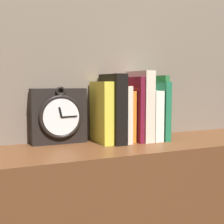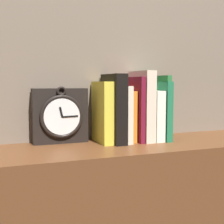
% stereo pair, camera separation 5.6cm
% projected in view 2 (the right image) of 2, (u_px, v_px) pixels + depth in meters
% --- Properties ---
extents(wall_back, '(6.00, 0.05, 2.60)m').
position_uv_depth(wall_back, '(95.00, 42.00, 1.16)').
color(wall_back, '#756656').
rests_on(wall_back, ground_plane).
extents(clock, '(0.19, 0.07, 0.20)m').
position_uv_depth(clock, '(60.00, 116.00, 1.07)').
color(clock, black).
rests_on(clock, bookshelf).
extents(book_slot0_yellow, '(0.04, 0.14, 0.21)m').
position_uv_depth(book_slot0_yellow, '(102.00, 112.00, 1.08)').
color(book_slot0_yellow, yellow).
rests_on(book_slot0_yellow, bookshelf).
extents(book_slot1_black, '(0.04, 0.16, 0.24)m').
position_uv_depth(book_slot1_black, '(114.00, 108.00, 1.08)').
color(book_slot1_black, black).
rests_on(book_slot1_black, bookshelf).
extents(book_slot2_cream, '(0.02, 0.15, 0.20)m').
position_uv_depth(book_slot2_cream, '(122.00, 114.00, 1.10)').
color(book_slot2_cream, beige).
rests_on(book_slot2_cream, bookshelf).
extents(book_slot3_orange, '(0.02, 0.13, 0.18)m').
position_uv_depth(book_slot3_orange, '(127.00, 116.00, 1.12)').
color(book_slot3_orange, orange).
rests_on(book_slot3_orange, bookshelf).
extents(book_slot4_maroon, '(0.02, 0.15, 0.23)m').
position_uv_depth(book_slot4_maroon, '(134.00, 109.00, 1.12)').
color(book_slot4_maroon, maroon).
rests_on(book_slot4_maroon, bookshelf).
extents(book_slot5_cream, '(0.04, 0.16, 0.25)m').
position_uv_depth(book_slot5_cream, '(142.00, 106.00, 1.12)').
color(book_slot5_cream, beige).
rests_on(book_slot5_cream, bookshelf).
extents(book_slot6_white, '(0.03, 0.15, 0.18)m').
position_uv_depth(book_slot6_white, '(151.00, 115.00, 1.14)').
color(book_slot6_white, white).
rests_on(book_slot6_white, bookshelf).
extents(book_slot7_green, '(0.02, 0.16, 0.21)m').
position_uv_depth(book_slot7_green, '(159.00, 110.00, 1.15)').
color(book_slot7_green, '#1E6D45').
rests_on(book_slot7_green, bookshelf).
extents(book_slot8_green, '(0.02, 0.12, 0.23)m').
position_uv_depth(book_slot8_green, '(161.00, 107.00, 1.17)').
color(book_slot8_green, '#286C35').
rests_on(book_slot8_green, bookshelf).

